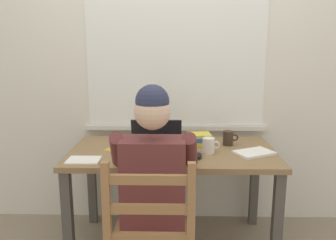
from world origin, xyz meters
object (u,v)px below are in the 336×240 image
object	(u,v)px
desk	(172,163)
computer_mouse	(197,155)
landscape_photo_print	(115,150)
laptop	(156,149)
coffee_mug_white	(209,146)
coffee_mug_dark	(228,138)
book_stack_main	(197,139)
seated_person	(154,180)

from	to	relation	value
desk	computer_mouse	bearing A→B (deg)	-47.22
desk	landscape_photo_print	xyz separation A→B (m)	(-0.39, -0.01, 0.09)
laptop	coffee_mug_white	bearing A→B (deg)	12.70
desk	computer_mouse	distance (m)	0.26
coffee_mug_dark	book_stack_main	xyz separation A→B (m)	(-0.22, 0.01, -0.01)
desk	coffee_mug_white	world-z (taller)	coffee_mug_white
laptop	computer_mouse	distance (m)	0.27
computer_mouse	book_stack_main	distance (m)	0.31
computer_mouse	landscape_photo_print	size ratio (longest dim) A/B	0.77
computer_mouse	book_stack_main	size ratio (longest dim) A/B	0.48
desk	computer_mouse	xyz separation A→B (m)	(0.16, -0.17, 0.11)
seated_person	desk	bearing A→B (deg)	77.49
laptop	coffee_mug_white	xyz separation A→B (m)	(0.35, 0.08, -0.00)
laptop	coffee_mug_dark	xyz separation A→B (m)	(0.50, 0.27, -0.00)
landscape_photo_print	computer_mouse	bearing A→B (deg)	6.32
coffee_mug_dark	landscape_photo_print	bearing A→B (deg)	-170.32
coffee_mug_dark	landscape_photo_print	distance (m)	0.81
coffee_mug_white	coffee_mug_dark	bearing A→B (deg)	51.03
computer_mouse	coffee_mug_white	world-z (taller)	coffee_mug_white
coffee_mug_white	landscape_photo_print	distance (m)	0.64
book_stack_main	landscape_photo_print	size ratio (longest dim) A/B	1.62
coffee_mug_white	book_stack_main	world-z (taller)	coffee_mug_white
seated_person	laptop	size ratio (longest dim) A/B	3.72
laptop	seated_person	bearing A→B (deg)	-88.73
book_stack_main	computer_mouse	bearing A→B (deg)	-93.39
desk	laptop	bearing A→B (deg)	-125.42
desk	coffee_mug_white	distance (m)	0.29
desk	seated_person	xyz separation A→B (m)	(-0.10, -0.45, 0.05)
landscape_photo_print	desk	bearing A→B (deg)	24.17
coffee_mug_dark	book_stack_main	distance (m)	0.22
coffee_mug_white	book_stack_main	size ratio (longest dim) A/B	0.56
seated_person	laptop	distance (m)	0.31
desk	laptop	size ratio (longest dim) A/B	4.22
seated_person	computer_mouse	distance (m)	0.38
seated_person	coffee_mug_white	xyz separation A→B (m)	(0.34, 0.38, 0.10)
computer_mouse	coffee_mug_dark	bearing A→B (deg)	51.17
coffee_mug_dark	seated_person	bearing A→B (deg)	-131.02
seated_person	coffee_mug_dark	bearing A→B (deg)	48.98
desk	coffee_mug_white	bearing A→B (deg)	-16.43
seated_person	book_stack_main	world-z (taller)	seated_person
coffee_mug_white	landscape_photo_print	bearing A→B (deg)	174.57
seated_person	book_stack_main	bearing A→B (deg)	64.62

